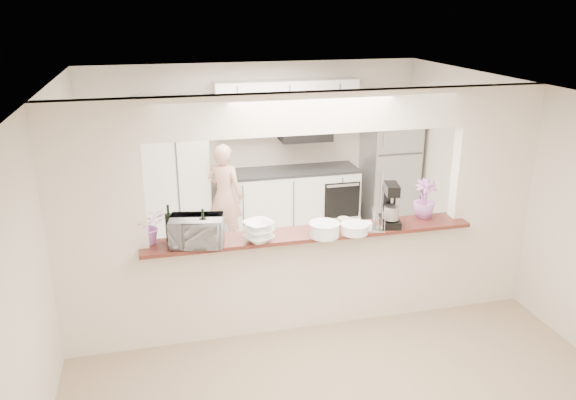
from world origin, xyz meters
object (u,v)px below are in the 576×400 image
object	(u,v)px
refrigerator	(389,170)
toaster_oven	(197,231)
stand_mixer	(390,206)
person	(225,196)

from	to	relation	value
refrigerator	toaster_oven	world-z (taller)	refrigerator
stand_mixer	refrigerator	bearing A→B (deg)	66.16
refrigerator	toaster_oven	distance (m)	4.24
toaster_oven	stand_mixer	xyz separation A→B (m)	(2.00, 0.04, 0.07)
stand_mixer	person	bearing A→B (deg)	121.22
toaster_oven	person	bearing A→B (deg)	87.77
refrigerator	person	size ratio (longest dim) A/B	1.15
person	stand_mixer	bearing A→B (deg)	154.80
refrigerator	toaster_oven	xyz separation A→B (m)	(-3.20, -2.75, 0.38)
refrigerator	stand_mixer	size ratio (longest dim) A/B	3.72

